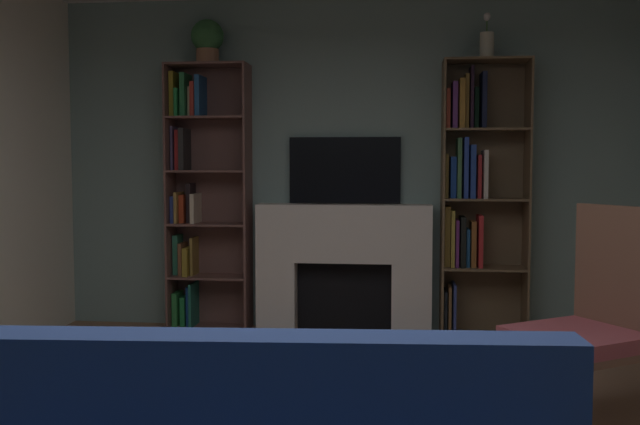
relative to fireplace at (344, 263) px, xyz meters
name	(u,v)px	position (x,y,z in m)	size (l,w,h in m)	color
wall_back_accent	(345,165)	(0.00, 0.16, 0.83)	(4.98, 0.06, 2.81)	gray
fireplace	(344,263)	(0.00, 0.00, 0.00)	(1.56, 0.56, 1.07)	white
tv	(345,170)	(0.00, 0.10, 0.78)	(0.94, 0.06, 0.56)	black
bookshelf_left	(201,196)	(-1.23, 0.02, 0.56)	(0.69, 0.31, 2.25)	brown
bookshelf_right	(474,192)	(1.06, 0.01, 0.60)	(0.69, 0.32, 2.25)	brown
potted_plant	(207,40)	(-1.15, -0.02, 1.87)	(0.27, 0.27, 0.37)	#9F6B4C
vase_with_flowers	(487,43)	(1.15, -0.02, 1.80)	(0.11, 0.11, 0.37)	beige
armchair	(593,319)	(1.50, -1.96, -0.01)	(0.86, 0.84, 1.18)	brown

